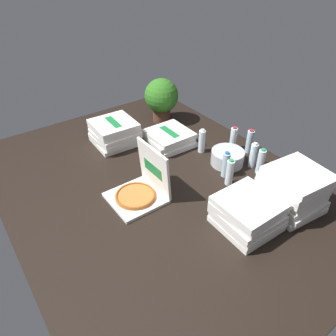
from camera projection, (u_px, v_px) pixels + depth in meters
The scene contains 15 objects.
ground_plane at pixel (158, 185), 2.76m from camera, with size 3.20×2.40×0.02m, color black.
open_pizza_box at pixel (141, 188), 2.57m from camera, with size 0.41×0.42×0.43m.
pizza_stack_left_far at pixel (169, 138), 3.25m from camera, with size 0.45×0.45×0.15m.
pizza_stack_center_near at pixel (248, 213), 2.29m from camera, with size 0.43×0.43×0.24m.
pizza_stack_center_far at pixel (114, 133), 3.24m from camera, with size 0.43×0.43×0.24m.
pizza_stack_right_far at pixel (293, 190), 2.43m from camera, with size 0.45×0.46×0.33m.
ice_bucket at pixel (227, 157), 2.97m from camera, with size 0.31×0.31×0.13m, color #B7BABF.
water_bottle_0 at pixel (202, 141), 3.10m from camera, with size 0.07×0.07×0.25m.
water_bottle_1 at pixel (226, 165), 2.78m from camera, with size 0.07×0.07×0.25m.
water_bottle_2 at pixel (233, 139), 3.14m from camera, with size 0.07×0.07×0.25m.
water_bottle_3 at pixel (261, 161), 2.82m from camera, with size 0.07×0.07×0.25m.
water_bottle_4 at pixel (250, 141), 3.10m from camera, with size 0.07×0.07×0.25m.
water_bottle_5 at pixel (230, 172), 2.69m from camera, with size 0.07×0.07×0.25m.
water_bottle_6 at pixel (253, 155), 2.90m from camera, with size 0.07×0.07×0.25m.
potted_plant at pixel (161, 98), 3.55m from camera, with size 0.38×0.38×0.50m.
Camera 1 is at (1.79, -1.19, 1.73)m, focal length 34.00 mm.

